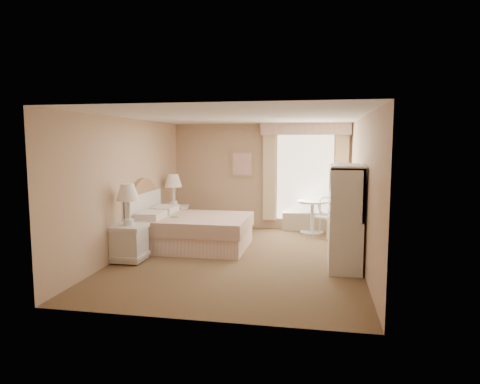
% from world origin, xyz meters
% --- Properties ---
extents(room, '(4.21, 5.51, 2.51)m').
position_xyz_m(room, '(0.00, 0.00, 1.25)').
color(room, brown).
rests_on(room, ground).
extents(window, '(2.05, 0.22, 2.51)m').
position_xyz_m(window, '(1.05, 2.65, 1.34)').
color(window, white).
rests_on(window, room).
extents(framed_art, '(0.52, 0.04, 0.62)m').
position_xyz_m(framed_art, '(-0.45, 2.71, 1.55)').
color(framed_art, tan).
rests_on(framed_art, room).
extents(bed, '(2.12, 1.64, 1.45)m').
position_xyz_m(bed, '(-1.12, 0.60, 0.35)').
color(bed, tan).
rests_on(bed, room).
extents(nightstand_near, '(0.55, 0.55, 1.33)m').
position_xyz_m(nightstand_near, '(-1.84, -0.57, 0.50)').
color(nightstand_near, silver).
rests_on(nightstand_near, room).
extents(nightstand_far, '(0.55, 0.55, 1.33)m').
position_xyz_m(nightstand_far, '(-1.84, 1.75, 0.50)').
color(nightstand_far, silver).
rests_on(nightstand_far, room).
extents(round_table, '(0.70, 0.70, 0.74)m').
position_xyz_m(round_table, '(1.24, 2.40, 0.50)').
color(round_table, silver).
rests_on(round_table, room).
extents(cafe_chair, '(0.56, 0.56, 0.88)m').
position_xyz_m(cafe_chair, '(1.52, 2.10, 0.51)').
color(cafe_chair, silver).
rests_on(cafe_chair, room).
extents(armoire, '(0.51, 1.02, 1.70)m').
position_xyz_m(armoire, '(1.81, -0.27, 0.71)').
color(armoire, silver).
rests_on(armoire, room).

